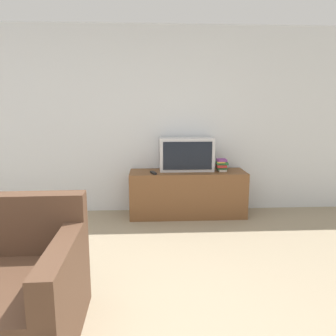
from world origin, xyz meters
The scene contains 5 objects.
wall_back centered at (0.00, 3.03, 1.30)m, with size 9.00×0.06×2.60m.
tv_stand centered at (0.84, 2.73, 0.31)m, with size 1.59×0.50×0.63m.
television centered at (0.82, 2.82, 0.85)m, with size 0.74×0.33×0.46m.
book_stack centered at (1.30, 2.74, 0.71)m, with size 0.17×0.21×0.17m.
remote_on_stand centered at (0.36, 2.60, 0.64)m, with size 0.09×0.17×0.02m.
Camera 1 is at (0.33, -1.66, 1.50)m, focal length 35.00 mm.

